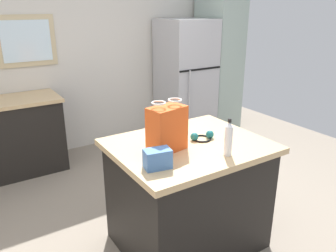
{
  "coord_description": "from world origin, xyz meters",
  "views": [
    {
      "loc": [
        -1.55,
        -2.14,
        1.9
      ],
      "look_at": [
        -0.13,
        0.08,
        0.95
      ],
      "focal_mm": 36.0,
      "sensor_mm": 36.0,
      "label": 1
    }
  ],
  "objects": [
    {
      "name": "back_wall",
      "position": [
        -0.01,
        2.29,
        1.31
      ],
      "size": [
        5.22,
        0.13,
        2.61
      ],
      "color": "silver",
      "rests_on": "ground"
    },
    {
      "name": "ground",
      "position": [
        0.0,
        0.0,
        0.0
      ],
      "size": [
        6.26,
        6.26,
        0.0
      ],
      "primitive_type": "plane",
      "color": "gray"
    },
    {
      "name": "refrigerator",
      "position": [
        1.31,
        1.86,
        0.86
      ],
      "size": [
        0.71,
        0.74,
        1.72
      ],
      "color": "#B7B7BC",
      "rests_on": "ground"
    },
    {
      "name": "bottle",
      "position": [
        -0.03,
        -0.54,
        1.03
      ],
      "size": [
        0.06,
        0.06,
        0.27
      ],
      "color": "white",
      "rests_on": "kitchen_island"
    },
    {
      "name": "ear_defenders",
      "position": [
        0.0,
        -0.21,
        0.93
      ],
      "size": [
        0.2,
        0.18,
        0.06
      ],
      "color": "black",
      "rests_on": "kitchen_island"
    },
    {
      "name": "shopping_bag",
      "position": [
        -0.34,
        -0.23,
        1.07
      ],
      "size": [
        0.29,
        0.21,
        0.37
      ],
      "color": "#DB511E",
      "rests_on": "kitchen_island"
    },
    {
      "name": "tall_cabinet",
      "position": [
        1.93,
        1.86,
        1.12
      ],
      "size": [
        0.49,
        0.66,
        2.23
      ],
      "color": "#9EB2A8",
      "rests_on": "ground"
    },
    {
      "name": "small_box",
      "position": [
        -0.54,
        -0.44,
        0.97
      ],
      "size": [
        0.19,
        0.14,
        0.13
      ],
      "primitive_type": "cube",
      "rotation": [
        0.0,
        0.0,
        -0.19
      ],
      "color": "#4775B7",
      "rests_on": "kitchen_island"
    },
    {
      "name": "kitchen_island",
      "position": [
        -0.13,
        -0.22,
        0.46
      ],
      "size": [
        1.16,
        0.95,
        0.9
      ],
      "color": "black",
      "rests_on": "ground"
    }
  ]
}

